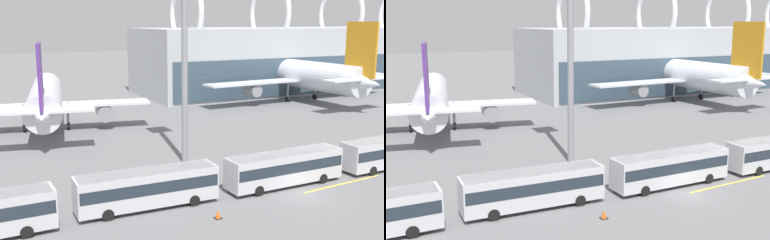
% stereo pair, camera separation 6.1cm
% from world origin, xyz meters
% --- Properties ---
extents(ground_plane, '(440.00, 440.00, 0.00)m').
position_xyz_m(ground_plane, '(0.00, 0.00, 0.00)').
color(ground_plane, slate).
extents(terminal_building, '(103.22, 23.63, 25.52)m').
position_xyz_m(terminal_building, '(57.98, 60.41, 7.59)').
color(terminal_building, '#B2B7BC').
rests_on(terminal_building, ground_plane).
extents(airliner_at_gate_near, '(30.74, 33.57, 13.44)m').
position_xyz_m(airliner_at_gate_near, '(-17.32, 39.08, 4.61)').
color(airliner_at_gate_near, silver).
rests_on(airliner_at_gate_near, ground_plane).
extents(airliner_at_gate_far, '(44.74, 41.85, 15.90)m').
position_xyz_m(airliner_at_gate_far, '(34.04, 45.25, 5.40)').
color(airliner_at_gate_far, silver).
rests_on(airliner_at_gate_far, ground_plane).
extents(shuttle_bus_1, '(12.59, 2.92, 3.35)m').
position_xyz_m(shuttle_bus_1, '(-14.45, 3.62, 1.96)').
color(shuttle_bus_1, silver).
rests_on(shuttle_bus_1, ground_plane).
extents(shuttle_bus_2, '(12.61, 3.03, 3.35)m').
position_xyz_m(shuttle_bus_2, '(-0.23, 3.27, 1.96)').
color(shuttle_bus_2, silver).
rests_on(shuttle_bus_2, ground_plane).
extents(lane_stripe_1, '(10.44, 1.11, 0.01)m').
position_xyz_m(lane_stripe_1, '(5.51, 1.15, 0.00)').
color(lane_stripe_1, yellow).
rests_on(lane_stripe_1, ground_plane).
extents(lane_stripe_2, '(8.58, 1.68, 0.01)m').
position_xyz_m(lane_stripe_2, '(12.89, 3.50, 0.00)').
color(lane_stripe_2, yellow).
rests_on(lane_stripe_2, ground_plane).
extents(traffic_cone_1, '(0.62, 0.62, 0.70)m').
position_xyz_m(traffic_cone_1, '(-10.01, -1.00, 0.34)').
color(traffic_cone_1, black).
rests_on(traffic_cone_1, ground_plane).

